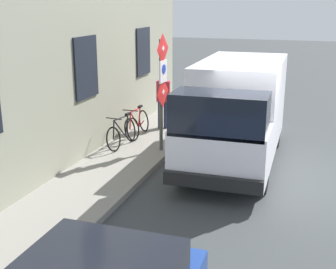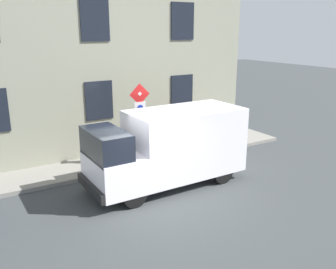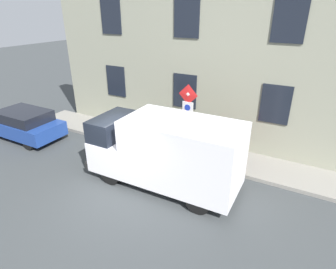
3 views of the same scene
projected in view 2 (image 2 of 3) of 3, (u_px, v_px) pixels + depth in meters
name	position (u px, v px, depth m)	size (l,w,h in m)	color
ground_plane	(156.00, 202.00, 11.08)	(80.00, 80.00, 0.00)	#393D3F
sidewalk_slab	(111.00, 164.00, 14.02)	(1.88, 15.87, 0.14)	gray
building_facade	(94.00, 65.00, 14.07)	(0.75, 13.87, 7.44)	gray
sign_post_stacked	(140.00, 116.00, 13.33)	(0.16, 0.56, 2.92)	#474C47
delivery_van	(170.00, 146.00, 12.00)	(2.09, 5.36, 2.50)	white
bicycle_red	(150.00, 143.00, 15.15)	(0.46, 1.71, 0.89)	black
bicycle_black	(128.00, 146.00, 14.67)	(0.46, 1.72, 0.89)	black
pedestrian	(177.00, 128.00, 15.17)	(0.45, 0.35, 1.72)	#262B47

